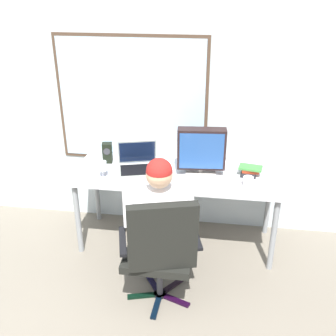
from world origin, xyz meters
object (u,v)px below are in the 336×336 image
(office_chair, at_px, (161,248))
(coffee_mug, at_px, (248,182))
(person_seated, at_px, (158,219))
(book_stack, at_px, (250,171))
(wine_glass, at_px, (103,167))
(crt_monitor, at_px, (201,150))
(desk_speaker, at_px, (107,153))
(laptop, at_px, (138,162))
(desk, at_px, (177,179))

(office_chair, xyz_separation_m, coffee_mug, (0.62, 0.69, 0.23))
(person_seated, xyz_separation_m, book_stack, (0.71, 0.63, 0.16))
(wine_glass, bearing_deg, office_chair, -47.57)
(crt_monitor, distance_m, desk_speaker, 0.89)
(laptop, distance_m, wine_glass, 0.34)
(person_seated, xyz_separation_m, crt_monitor, (0.28, 0.60, 0.35))
(office_chair, bearing_deg, desk, 89.49)
(wine_glass, distance_m, desk_speaker, 0.30)
(crt_monitor, distance_m, coffee_mug, 0.48)
(crt_monitor, xyz_separation_m, laptop, (-0.57, 0.03, -0.16))
(desk, relative_size, crt_monitor, 4.34)
(coffee_mug, bearing_deg, book_stack, 84.17)
(book_stack, bearing_deg, coffee_mug, -95.83)
(desk, bearing_deg, laptop, 172.98)
(desk_speaker, distance_m, book_stack, 1.31)
(wine_glass, bearing_deg, desk_speaker, 98.41)
(office_chair, bearing_deg, person_seated, 104.04)
(person_seated, height_order, book_stack, person_seated)
(crt_monitor, distance_m, wine_glass, 0.86)
(laptop, bearing_deg, coffee_mug, -11.91)
(desk, bearing_deg, desk_speaker, 168.97)
(crt_monitor, bearing_deg, desk, -175.63)
(desk, distance_m, coffee_mug, 0.64)
(person_seated, bearing_deg, laptop, 114.70)
(wine_glass, relative_size, coffee_mug, 1.72)
(laptop, height_order, coffee_mug, laptop)
(person_seated, bearing_deg, desk, 82.81)
(office_chair, bearing_deg, desk_speaker, 124.12)
(laptop, distance_m, book_stack, 1.00)
(desk_speaker, bearing_deg, coffee_mug, -12.80)
(desk, distance_m, desk_speaker, 0.70)
(desk, bearing_deg, coffee_mug, -14.72)
(person_seated, relative_size, desk_speaker, 6.16)
(crt_monitor, bearing_deg, office_chair, -104.00)
(book_stack, bearing_deg, wine_glass, -170.11)
(office_chair, xyz_separation_m, crt_monitor, (0.21, 0.86, 0.41))
(coffee_mug, bearing_deg, desk_speaker, 167.20)
(crt_monitor, bearing_deg, wine_glass, -167.34)
(desk, xyz_separation_m, wine_glass, (-0.62, -0.17, 0.16))
(book_stack, bearing_deg, laptop, -179.78)
(desk, xyz_separation_m, book_stack, (0.63, 0.05, 0.11))
(crt_monitor, bearing_deg, desk_speaker, 172.56)
(laptop, xyz_separation_m, wine_glass, (-0.26, -0.22, 0.03))
(desk, distance_m, wine_glass, 0.67)
(desk, height_order, office_chair, office_chair)
(person_seated, relative_size, crt_monitor, 2.80)
(desk, distance_m, person_seated, 0.59)
(book_stack, height_order, coffee_mug, coffee_mug)
(office_chair, relative_size, crt_monitor, 2.31)
(desk, bearing_deg, wine_glass, -164.68)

